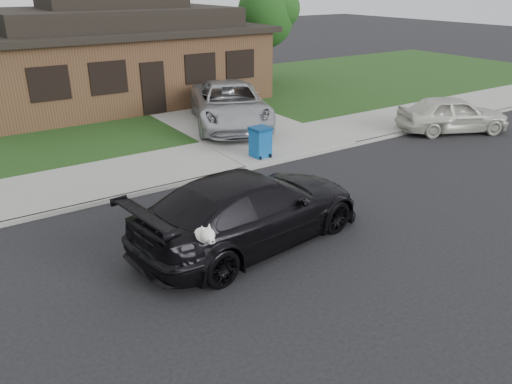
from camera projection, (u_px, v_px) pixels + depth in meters
ground at (185, 254)px, 10.46m from camera, size 120.00×120.00×0.00m
sidewalk at (108, 179)px, 14.28m from camera, size 60.00×3.00×0.12m
curb at (126, 196)px, 13.12m from camera, size 60.00×0.12×0.12m
lawn at (45, 119)px, 20.42m from camera, size 60.00×13.00×0.13m
driveway at (209, 114)px, 21.16m from camera, size 4.50×13.00×0.14m
sedan at (251, 209)px, 10.66m from camera, size 5.72×2.98×1.58m
minivan at (230, 104)px, 19.00m from camera, size 4.68×6.34×1.60m
white_compact at (452, 114)px, 18.66m from camera, size 4.34×3.17×1.37m
recycling_bin at (260, 142)px, 15.69m from camera, size 0.63×0.65×0.97m
house at (118, 54)px, 23.17m from camera, size 12.60×8.60×4.65m
tree_1 at (269, 13)px, 26.23m from camera, size 3.15×3.00×5.25m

